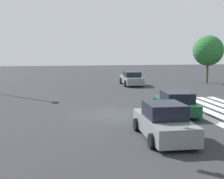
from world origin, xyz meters
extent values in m
plane|color=#2B2D30|center=(0.00, 0.00, 0.00)|extent=(109.66, 109.66, 0.00)
cube|color=silver|center=(0.00, -7.05, 0.00)|extent=(10.53, 0.60, 0.01)
cube|color=silver|center=(0.00, -6.10, 0.00)|extent=(10.53, 0.60, 0.01)
cube|color=silver|center=(0.00, -5.15, 0.00)|extent=(10.53, 0.60, 0.01)
cube|color=gray|center=(14.47, -4.57, 0.56)|extent=(4.79, 1.94, 0.74)
cube|color=black|center=(14.22, -4.57, 1.20)|extent=(2.24, 1.67, 0.54)
cylinder|color=black|center=(15.96, -3.72, 0.34)|extent=(0.68, 0.24, 0.67)
cylinder|color=black|center=(15.90, -5.53, 0.34)|extent=(0.68, 0.24, 0.67)
cylinder|color=black|center=(13.04, -3.61, 0.34)|extent=(0.68, 0.24, 0.67)
cylinder|color=black|center=(12.97, -5.43, 0.34)|extent=(0.68, 0.24, 0.67)
cube|color=#144728|center=(-0.49, -3.77, 0.50)|extent=(4.57, 2.09, 0.62)
cube|color=black|center=(-0.83, -3.74, 1.09)|extent=(2.25, 1.73, 0.56)
cylinder|color=black|center=(0.95, -2.99, 0.34)|extent=(0.70, 0.27, 0.69)
cylinder|color=black|center=(0.81, -4.77, 0.34)|extent=(0.70, 0.27, 0.69)
cylinder|color=black|center=(-1.79, -2.77, 0.34)|extent=(0.70, 0.27, 0.69)
cylinder|color=black|center=(-1.94, -4.55, 0.34)|extent=(0.70, 0.27, 0.69)
cube|color=gray|center=(-5.39, -1.37, 0.54)|extent=(4.40, 1.83, 0.75)
cube|color=black|center=(-5.44, -1.37, 1.24)|extent=(1.88, 1.61, 0.64)
cylinder|color=black|center=(-4.02, -0.50, 0.30)|extent=(0.61, 0.23, 0.61)
cylinder|color=black|center=(-4.05, -2.29, 0.30)|extent=(0.61, 0.23, 0.61)
cylinder|color=black|center=(-6.72, -0.45, 0.30)|extent=(0.61, 0.23, 0.61)
cylinder|color=black|center=(-6.76, -2.24, 0.30)|extent=(0.61, 0.23, 0.61)
cylinder|color=brown|center=(14.90, -13.49, 1.12)|extent=(0.26, 0.26, 2.24)
sphere|color=#286B2D|center=(14.90, -13.49, 3.69)|extent=(3.43, 3.43, 3.43)
camera|label=1|loc=(-18.10, 3.07, 3.88)|focal=50.00mm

